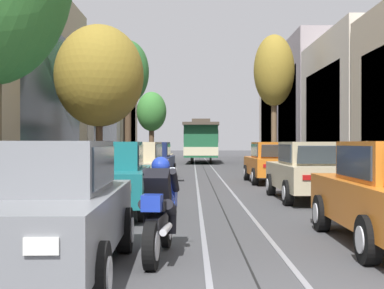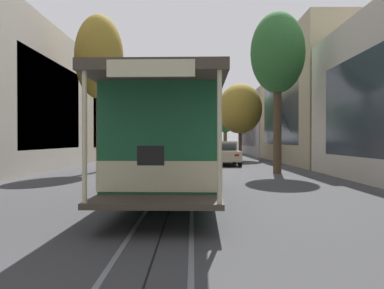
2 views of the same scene
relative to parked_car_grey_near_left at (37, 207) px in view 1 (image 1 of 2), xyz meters
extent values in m
plane|color=#424244|center=(2.52, 22.49, -0.80)|extent=(160.00, 160.00, 0.00)
cube|color=gray|center=(1.99, 26.57, -0.79)|extent=(0.08, 68.77, 0.01)
cube|color=gray|center=(3.05, 26.57, -0.79)|extent=(0.08, 68.77, 0.01)
cube|color=black|center=(2.52, 26.57, -0.80)|extent=(0.03, 68.77, 0.01)
cube|color=#2D3842|center=(-4.50, 18.97, 3.23)|extent=(0.04, 10.63, 5.38)
cube|color=beige|center=(-7.12, 34.17, 2.54)|extent=(5.28, 14.89, 6.67)
cube|color=#2D3842|center=(-4.50, 34.17, 2.20)|extent=(0.04, 10.63, 4.00)
cube|color=tan|center=(-6.52, 49.36, 3.27)|extent=(4.09, 14.89, 8.13)
cube|color=#2D3842|center=(-4.50, 49.36, 2.86)|extent=(0.04, 10.63, 4.88)
cube|color=beige|center=(12.00, 26.57, 3.18)|extent=(4.97, 11.85, 7.95)
cube|color=#2D3842|center=(9.54, 26.57, 2.78)|extent=(0.04, 8.51, 4.77)
cube|color=gray|center=(11.70, 38.72, 4.16)|extent=(4.37, 11.85, 9.92)
cube|color=#2D3842|center=(9.54, 38.72, 3.66)|extent=(0.04, 8.51, 5.95)
cube|color=beige|center=(12.39, 50.88, 4.44)|extent=(5.75, 11.85, 10.49)
cube|color=#2D3842|center=(9.54, 50.88, 3.92)|extent=(0.04, 8.51, 6.29)
cube|color=slate|center=(0.00, -0.04, -0.15)|extent=(1.92, 4.35, 0.66)
cube|color=slate|center=(0.00, 0.11, 0.48)|extent=(1.53, 2.10, 0.60)
cube|color=#2D3842|center=(0.02, -0.73, 0.46)|extent=(1.34, 0.26, 0.47)
cube|color=#2D3842|center=(-0.04, 1.29, 0.46)|extent=(1.30, 0.23, 0.45)
cube|color=#2D3842|center=(0.74, 0.13, 0.48)|extent=(0.08, 1.81, 0.47)
cube|color=white|center=(0.62, -2.18, -0.05)|extent=(0.28, 0.05, 0.14)
cube|color=#B21414|center=(0.50, 2.13, -0.05)|extent=(0.28, 0.05, 0.12)
cube|color=#B21414|center=(-0.62, 2.10, -0.05)|extent=(0.28, 0.05, 0.12)
cylinder|color=black|center=(0.92, -1.35, -0.48)|extent=(0.22, 0.65, 0.64)
cylinder|color=silver|center=(1.03, -1.35, -0.48)|extent=(0.03, 0.35, 0.35)
cylinder|color=black|center=(0.84, 1.32, -0.48)|extent=(0.22, 0.65, 0.64)
cylinder|color=silver|center=(0.95, 1.32, -0.48)|extent=(0.03, 0.35, 0.35)
cube|color=#196B70|center=(-0.09, 5.67, -0.15)|extent=(1.97, 4.37, 0.66)
cube|color=#196B70|center=(-0.10, 5.82, 0.48)|extent=(1.56, 2.12, 0.60)
cube|color=#2D3842|center=(-0.06, 4.99, 0.46)|extent=(1.34, 0.27, 0.47)
cube|color=#2D3842|center=(-0.15, 7.00, 0.46)|extent=(1.30, 0.25, 0.45)
cube|color=#2D3842|center=(0.65, 5.85, 0.48)|extent=(0.10, 1.81, 0.47)
cube|color=#2D3842|center=(-0.85, 5.79, 0.48)|extent=(0.10, 1.81, 0.47)
cube|color=white|center=(0.55, 3.54, -0.05)|extent=(0.28, 0.05, 0.14)
cube|color=#B21414|center=(0.38, 7.85, -0.05)|extent=(0.28, 0.05, 0.12)
cube|color=white|center=(-0.56, 3.49, -0.05)|extent=(0.28, 0.05, 0.14)
cube|color=#B21414|center=(-0.74, 7.81, -0.05)|extent=(0.28, 0.05, 0.12)
cylinder|color=black|center=(0.84, 4.38, -0.48)|extent=(0.23, 0.65, 0.64)
cylinder|color=silver|center=(0.95, 4.38, -0.48)|extent=(0.03, 0.35, 0.35)
cylinder|color=black|center=(-0.92, 4.31, -0.48)|extent=(0.23, 0.65, 0.64)
cylinder|color=silver|center=(-1.03, 4.30, -0.48)|extent=(0.03, 0.35, 0.35)
cylinder|color=black|center=(0.73, 7.04, -0.48)|extent=(0.23, 0.65, 0.64)
cylinder|color=silver|center=(0.84, 7.04, -0.48)|extent=(0.03, 0.35, 0.35)
cylinder|color=black|center=(-1.02, 6.97, -0.48)|extent=(0.23, 0.65, 0.64)
cylinder|color=silver|center=(-1.13, 6.97, -0.48)|extent=(0.03, 0.35, 0.35)
cube|color=#C1B28E|center=(0.01, 10.73, -0.15)|extent=(1.97, 4.37, 0.66)
cube|color=#C1B28E|center=(0.01, 10.88, 0.48)|extent=(1.56, 2.12, 0.60)
cube|color=#2D3842|center=(-0.02, 10.05, 0.46)|extent=(1.34, 0.27, 0.47)
cube|color=#2D3842|center=(0.06, 12.06, 0.46)|extent=(1.30, 0.25, 0.45)
cube|color=#2D3842|center=(0.76, 10.85, 0.48)|extent=(0.10, 1.81, 0.47)
cube|color=#2D3842|center=(-0.74, 10.91, 0.48)|extent=(0.10, 1.81, 0.47)
cube|color=white|center=(0.48, 8.55, -0.05)|extent=(0.28, 0.05, 0.14)
cube|color=#B21414|center=(0.65, 12.87, -0.05)|extent=(0.28, 0.05, 0.12)
cube|color=white|center=(-0.64, 8.60, -0.05)|extent=(0.28, 0.05, 0.14)
cube|color=#B21414|center=(-0.47, 12.91, -0.05)|extent=(0.28, 0.05, 0.12)
cylinder|color=black|center=(0.83, 9.37, -0.48)|extent=(0.23, 0.65, 0.64)
cylinder|color=silver|center=(0.94, 9.36, -0.48)|extent=(0.03, 0.35, 0.35)
cylinder|color=black|center=(-0.93, 9.44, -0.48)|extent=(0.23, 0.65, 0.64)
cylinder|color=silver|center=(-1.04, 9.44, -0.48)|extent=(0.03, 0.35, 0.35)
cylinder|color=black|center=(0.94, 12.03, -0.48)|extent=(0.23, 0.65, 0.64)
cylinder|color=silver|center=(1.05, 12.03, -0.48)|extent=(0.03, 0.35, 0.35)
cylinder|color=black|center=(-0.82, 12.10, -0.48)|extent=(0.23, 0.65, 0.64)
cylinder|color=silver|center=(-0.93, 12.10, -0.48)|extent=(0.03, 0.35, 0.35)
cube|color=#19234C|center=(0.06, 16.72, -0.15)|extent=(1.91, 4.34, 0.66)
cube|color=#19234C|center=(0.07, 16.87, 0.48)|extent=(1.53, 2.10, 0.60)
cube|color=#2D3842|center=(0.04, 16.03, 0.46)|extent=(1.34, 0.26, 0.47)
cube|color=#2D3842|center=(0.10, 18.05, 0.46)|extent=(1.30, 0.23, 0.45)
cube|color=#2D3842|center=(0.81, 16.85, 0.48)|extent=(0.08, 1.81, 0.47)
cube|color=#2D3842|center=(-0.68, 16.88, 0.48)|extent=(0.08, 1.81, 0.47)
cube|color=white|center=(0.56, 14.54, -0.05)|extent=(0.28, 0.05, 0.14)
cube|color=#B21414|center=(0.68, 18.86, -0.05)|extent=(0.28, 0.05, 0.12)
cube|color=white|center=(-0.55, 14.57, -0.05)|extent=(0.28, 0.05, 0.14)
cube|color=#B21414|center=(-0.44, 18.89, -0.05)|extent=(0.28, 0.05, 0.12)
cylinder|color=black|center=(0.91, 15.36, -0.48)|extent=(0.22, 0.64, 0.64)
cylinder|color=silver|center=(1.02, 15.36, -0.48)|extent=(0.03, 0.35, 0.35)
cylinder|color=black|center=(-0.85, 15.41, -0.48)|extent=(0.22, 0.64, 0.64)
cylinder|color=silver|center=(-0.96, 15.41, -0.48)|extent=(0.03, 0.35, 0.35)
cylinder|color=black|center=(0.98, 18.03, -0.48)|extent=(0.22, 0.64, 0.64)
cylinder|color=silver|center=(1.09, 18.02, -0.48)|extent=(0.03, 0.35, 0.35)
cylinder|color=black|center=(-0.78, 18.07, -0.48)|extent=(0.22, 0.64, 0.64)
cylinder|color=silver|center=(-0.89, 18.07, -0.48)|extent=(0.03, 0.35, 0.35)
cube|color=#C1B28E|center=(-0.11, 22.16, -0.15)|extent=(1.89, 4.34, 0.66)
cube|color=#C1B28E|center=(-0.12, 22.31, 0.48)|extent=(1.52, 2.09, 0.60)
cube|color=#2D3842|center=(-0.10, 21.48, 0.46)|extent=(1.34, 0.25, 0.47)
cube|color=#2D3842|center=(-0.14, 23.50, 0.46)|extent=(1.30, 0.23, 0.45)
cube|color=#2D3842|center=(0.63, 22.33, 0.48)|extent=(0.07, 1.81, 0.47)
cube|color=#2D3842|center=(-0.86, 22.30, 0.48)|extent=(0.07, 1.81, 0.47)
cube|color=white|center=(0.49, 20.02, -0.05)|extent=(0.28, 0.05, 0.14)
cube|color=#B21414|center=(0.40, 24.34, -0.05)|extent=(0.28, 0.05, 0.12)
cube|color=white|center=(-0.63, 19.99, -0.05)|extent=(0.28, 0.05, 0.14)
cube|color=#B21414|center=(-0.72, 24.31, -0.05)|extent=(0.28, 0.05, 0.12)
cylinder|color=black|center=(0.79, 20.85, -0.48)|extent=(0.21, 0.64, 0.64)
cylinder|color=silver|center=(0.90, 20.85, -0.48)|extent=(0.03, 0.35, 0.35)
cylinder|color=black|center=(-0.96, 20.81, -0.48)|extent=(0.21, 0.64, 0.64)
cylinder|color=silver|center=(-1.07, 20.81, -0.48)|extent=(0.03, 0.35, 0.35)
cylinder|color=black|center=(0.74, 23.52, -0.48)|extent=(0.21, 0.64, 0.64)
cylinder|color=silver|center=(0.85, 23.52, -0.48)|extent=(0.03, 0.35, 0.35)
cylinder|color=black|center=(-1.02, 23.48, -0.48)|extent=(0.21, 0.64, 0.64)
cylinder|color=silver|center=(-1.13, 23.48, -0.48)|extent=(0.03, 0.35, 0.35)
cube|color=#2D3842|center=(4.95, 2.54, 0.46)|extent=(1.33, 0.24, 0.47)
cube|color=#2D3842|center=(4.20, 1.71, 0.48)|extent=(0.05, 1.81, 0.47)
cube|color=white|center=(4.41, 4.02, -0.05)|extent=(0.28, 0.04, 0.14)
cylinder|color=black|center=(4.08, 3.20, -0.48)|extent=(0.21, 0.64, 0.64)
cylinder|color=silver|center=(3.97, 3.20, -0.48)|extent=(0.02, 0.35, 0.35)
cylinder|color=black|center=(4.05, 0.53, -0.48)|extent=(0.21, 0.64, 0.64)
cylinder|color=silver|center=(3.94, 0.53, -0.48)|extent=(0.02, 0.35, 0.35)
cube|color=#C1B28E|center=(5.03, 8.47, -0.15)|extent=(1.87, 4.33, 0.66)
cube|color=#C1B28E|center=(5.03, 8.32, 0.48)|extent=(1.51, 2.09, 0.60)
cube|color=#2D3842|center=(5.02, 9.16, 0.46)|extent=(1.34, 0.24, 0.47)
cube|color=#2D3842|center=(5.05, 7.14, 0.46)|extent=(1.30, 0.22, 0.45)
cube|color=#2D3842|center=(4.29, 8.31, 0.48)|extent=(0.06, 1.81, 0.47)
cube|color=#2D3842|center=(5.78, 8.33, 0.48)|extent=(0.06, 1.81, 0.47)
cube|color=white|center=(4.44, 10.62, -0.05)|extent=(0.28, 0.04, 0.14)
cube|color=#B21414|center=(4.51, 6.30, -0.05)|extent=(0.28, 0.04, 0.12)
cube|color=white|center=(5.56, 10.64, -0.05)|extent=(0.28, 0.04, 0.14)
cube|color=#B21414|center=(5.62, 6.32, -0.05)|extent=(0.28, 0.04, 0.12)
cylinder|color=black|center=(4.13, 9.79, -0.48)|extent=(0.21, 0.64, 0.64)
cylinder|color=silver|center=(4.02, 9.79, -0.48)|extent=(0.03, 0.35, 0.35)
cylinder|color=black|center=(5.89, 9.82, -0.48)|extent=(0.21, 0.64, 0.64)
cylinder|color=silver|center=(6.00, 9.82, -0.48)|extent=(0.03, 0.35, 0.35)
cylinder|color=black|center=(4.17, 7.13, -0.48)|extent=(0.21, 0.64, 0.64)
cylinder|color=silver|center=(4.06, 7.12, -0.48)|extent=(0.03, 0.35, 0.35)
cylinder|color=black|center=(5.93, 7.15, -0.48)|extent=(0.21, 0.64, 0.64)
cylinder|color=silver|center=(6.04, 7.15, -0.48)|extent=(0.03, 0.35, 0.35)
cube|color=orange|center=(4.95, 14.95, -0.15)|extent=(1.87, 4.33, 0.66)
cube|color=orange|center=(4.96, 14.80, 0.48)|extent=(1.51, 2.09, 0.60)
cube|color=#2D3842|center=(4.94, 15.64, 0.46)|extent=(1.34, 0.24, 0.47)
cube|color=#2D3842|center=(4.97, 13.62, 0.46)|extent=(1.30, 0.22, 0.45)
cube|color=#2D3842|center=(4.21, 14.79, 0.48)|extent=(0.06, 1.81, 0.47)
cube|color=#2D3842|center=(5.70, 14.81, 0.48)|extent=(0.06, 1.81, 0.47)
cube|color=white|center=(4.36, 17.10, -0.05)|extent=(0.28, 0.04, 0.14)
cube|color=#B21414|center=(4.43, 12.78, -0.05)|extent=(0.28, 0.04, 0.12)
cube|color=white|center=(5.48, 17.12, -0.05)|extent=(0.28, 0.04, 0.14)
cube|color=#B21414|center=(5.54, 12.80, -0.05)|extent=(0.28, 0.04, 0.12)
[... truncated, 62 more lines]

